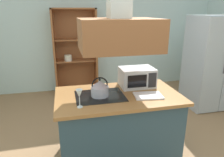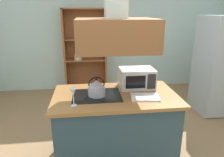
{
  "view_description": "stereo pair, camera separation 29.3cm",
  "coord_description": "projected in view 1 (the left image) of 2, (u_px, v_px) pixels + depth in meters",
  "views": [
    {
      "loc": [
        -0.81,
        -2.16,
        1.91
      ],
      "look_at": [
        -0.18,
        0.56,
        1.0
      ],
      "focal_mm": 33.67,
      "sensor_mm": 36.0,
      "label": 1
    },
    {
      "loc": [
        -0.52,
        -2.21,
        1.91
      ],
      "look_at": [
        -0.18,
        0.56,
        1.0
      ],
      "focal_mm": 33.67,
      "sensor_mm": 36.0,
      "label": 2
    }
  ],
  "objects": [
    {
      "name": "kettle",
      "position": [
        100.0,
        88.0,
        2.56
      ],
      "size": [
        0.22,
        0.22,
        0.24
      ],
      "color": "#B7B6C5",
      "rests_on": "kitchen_island"
    },
    {
      "name": "cutting_board",
      "position": [
        148.0,
        96.0,
        2.58
      ],
      "size": [
        0.37,
        0.28,
        0.02
      ],
      "primitive_type": "cube",
      "rotation": [
        0.0,
        0.0,
        -0.12
      ],
      "color": "white",
      "rests_on": "kitchen_island"
    },
    {
      "name": "wall_back",
      "position": [
        97.0,
        34.0,
        5.13
      ],
      "size": [
        6.0,
        0.12,
        2.7
      ],
      "primitive_type": "cube",
      "color": "silver",
      "rests_on": "ground"
    },
    {
      "name": "dish_cabinet",
      "position": [
        76.0,
        56.0,
        4.96
      ],
      "size": [
        0.99,
        0.4,
        1.96
      ],
      "color": "#96552C",
      "rests_on": "ground"
    },
    {
      "name": "refrigerator",
      "position": [
        212.0,
        63.0,
        4.19
      ],
      "size": [
        0.9,
        0.77,
        1.83
      ],
      "color": "#B0BAC2",
      "rests_on": "ground"
    },
    {
      "name": "wine_glass_on_counter",
      "position": [
        79.0,
        94.0,
        2.25
      ],
      "size": [
        0.08,
        0.08,
        0.21
      ],
      "color": "silver",
      "rests_on": "kitchen_island"
    },
    {
      "name": "range_hood",
      "position": [
        119.0,
        25.0,
        2.38
      ],
      "size": [
        0.9,
        0.7,
        1.24
      ],
      "color": "brown"
    },
    {
      "name": "kitchen_island",
      "position": [
        118.0,
        126.0,
        2.78
      ],
      "size": [
        1.56,
        0.91,
        0.9
      ],
      "color": "#2D4752",
      "rests_on": "ground"
    },
    {
      "name": "microwave",
      "position": [
        137.0,
        77.0,
        2.9
      ],
      "size": [
        0.46,
        0.35,
        0.26
      ],
      "color": "silver",
      "rests_on": "kitchen_island"
    }
  ]
}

